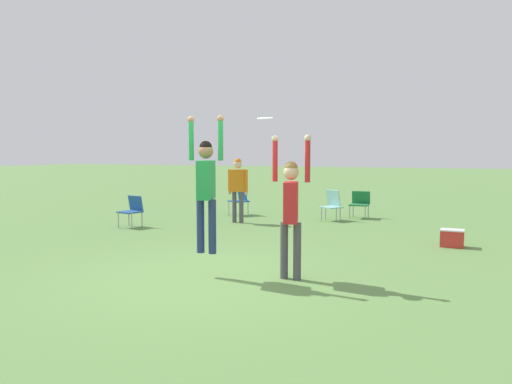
% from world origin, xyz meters
% --- Properties ---
extents(ground_plane, '(120.00, 120.00, 0.00)m').
position_xyz_m(ground_plane, '(0.00, 0.00, 0.00)').
color(ground_plane, '#608C47').
extents(person_jumping, '(0.62, 0.50, 2.11)m').
position_xyz_m(person_jumping, '(-0.16, 0.04, 1.49)').
color(person_jumping, navy).
rests_on(person_jumping, ground_plane).
extents(person_defending, '(0.62, 0.50, 2.18)m').
position_xyz_m(person_defending, '(1.10, 0.41, 1.16)').
color(person_defending, '#4C4C51').
rests_on(person_defending, ground_plane).
extents(frisbee, '(0.24, 0.24, 0.04)m').
position_xyz_m(frisbee, '(0.68, 0.39, 2.44)').
color(frisbee, white).
extents(camping_chair_0, '(0.69, 0.76, 0.86)m').
position_xyz_m(camping_chair_0, '(-0.09, 7.13, 0.49)').
color(camping_chair_0, gray).
rests_on(camping_chair_0, ground_plane).
extents(camping_chair_1, '(0.73, 0.81, 0.88)m').
position_xyz_m(camping_chair_1, '(-3.02, 7.20, 0.52)').
color(camping_chair_1, gray).
rests_on(camping_chair_1, ground_plane).
extents(camping_chair_2, '(0.55, 0.58, 0.78)m').
position_xyz_m(camping_chair_2, '(0.53, 7.97, 0.47)').
color(camping_chair_2, gray).
rests_on(camping_chair_2, ground_plane).
extents(camping_chair_3, '(0.59, 0.63, 0.80)m').
position_xyz_m(camping_chair_3, '(-4.48, 3.80, 0.47)').
color(camping_chair_3, gray).
rests_on(camping_chair_3, ground_plane).
extents(person_spectator_near, '(0.62, 0.40, 1.77)m').
position_xyz_m(person_spectator_near, '(-2.32, 5.62, 1.07)').
color(person_spectator_near, '#4C4C51').
rests_on(person_spectator_near, ground_plane).
extents(cooler_box, '(0.46, 0.34, 0.36)m').
position_xyz_m(cooler_box, '(3.23, 4.20, 0.18)').
color(cooler_box, red).
rests_on(cooler_box, ground_plane).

